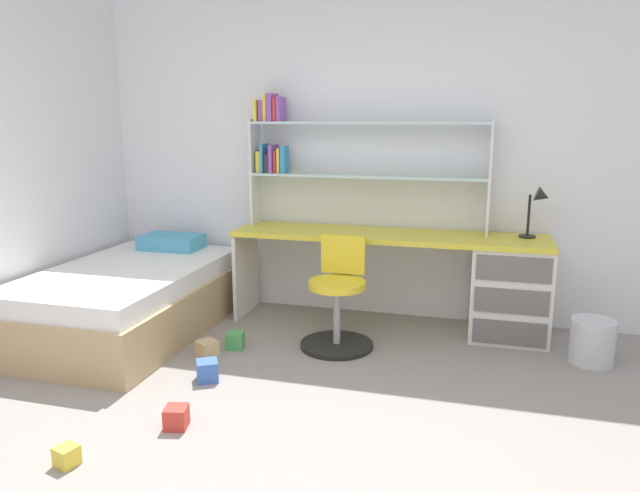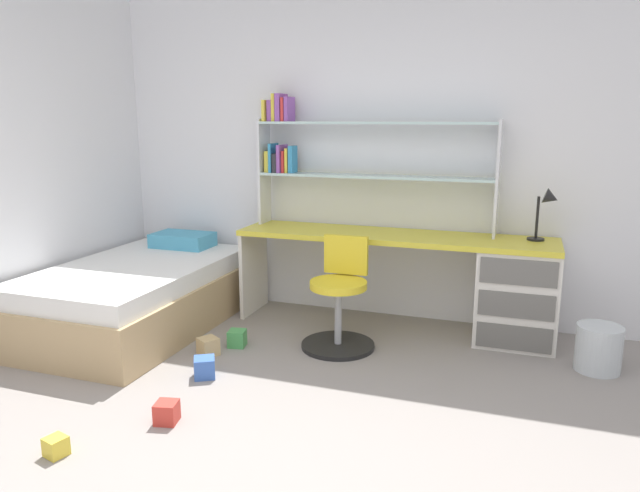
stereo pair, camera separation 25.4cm
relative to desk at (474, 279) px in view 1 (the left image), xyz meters
The scene contains 12 objects.
room_shell 2.46m from the desk, 152.95° to the right, with size 5.56×6.13×2.71m.
desk is the anchor object (origin of this frame).
bookshelf_hutch 1.46m from the desk, behind, with size 1.87×0.22×1.05m.
desk_lamp 0.71m from the desk, ahead, with size 0.20×0.17×0.38m.
swivel_chair 1.06m from the desk, 150.67° to the right, with size 0.52×0.52×0.78m.
bed_platform 2.60m from the desk, 165.61° to the right, with size 1.14×1.86×0.62m.
waste_bin 0.90m from the desk, 25.12° to the right, with size 0.28×0.28×0.30m, color silver.
toy_block_blue_0 2.06m from the desk, 140.35° to the right, with size 0.13×0.13×0.13m, color #3860B7.
toy_block_yellow_1 2.94m from the desk, 127.73° to the right, with size 0.09×0.09×0.09m, color gold.
toy_block_red_2 2.39m from the desk, 128.21° to the right, with size 0.12×0.12×0.12m, color red.
toy_block_natural_3 2.01m from the desk, 150.51° to the right, with size 0.12×0.12×0.12m, color tan.
toy_block_green_4 1.81m from the desk, 154.56° to the right, with size 0.12×0.12×0.12m, color #479E51.
Camera 1 is at (0.84, -2.11, 1.59)m, focal length 33.08 mm.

